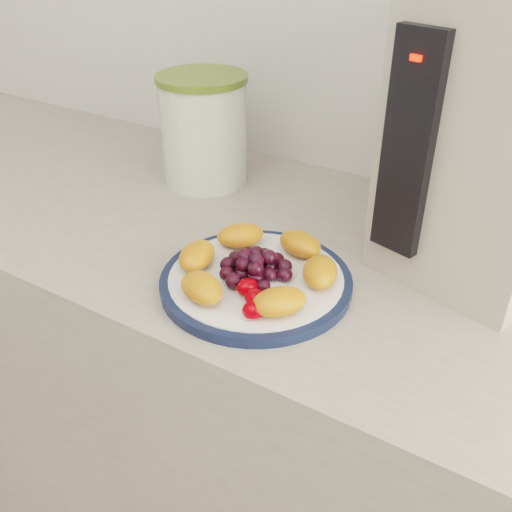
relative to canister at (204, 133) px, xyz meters
The scene contains 10 objects.
counter 0.63m from the canister, 21.83° to the right, with size 3.50×0.60×0.90m, color #ACA08E.
cabinet_face 0.66m from the canister, 21.83° to the right, with size 3.48×0.58×0.84m, color #9B725B.
plate_rim 0.38m from the canister, 43.06° to the right, with size 0.27×0.27×0.01m, color #121D3B.
plate_face 0.38m from the canister, 43.06° to the right, with size 0.25×0.25×0.02m, color white.
canister is the anchor object (origin of this frame).
canister_lid 0.10m from the canister, ahead, with size 0.17×0.17×0.01m, color #5B6E26.
appliance_body 0.53m from the canister, ahead, with size 0.22×0.31×0.39m, color #BCB29F.
appliance_panel 0.46m from the canister, 18.22° to the right, with size 0.07×0.02×0.29m, color black.
appliance_led 0.50m from the canister, 19.77° to the right, with size 0.01×0.01×0.01m, color #FF0C05.
fruit_plate 0.38m from the canister, 43.18° to the right, with size 0.23×0.23×0.04m.
Camera 1 is at (0.33, 0.50, 1.36)m, focal length 40.00 mm.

